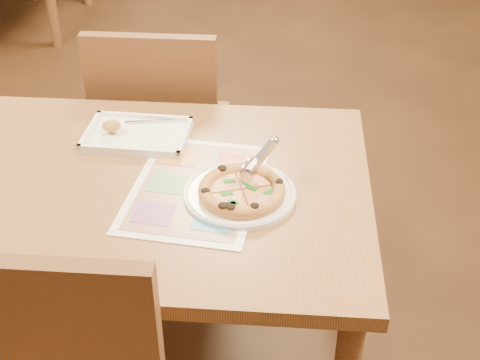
# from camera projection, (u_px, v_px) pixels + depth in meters

# --- Properties ---
(dining_table) EXTENTS (1.30, 0.85, 0.72)m
(dining_table) POSITION_uv_depth(u_px,v_px,m) (118.00, 208.00, 1.75)
(dining_table) COLOR #93623A
(dining_table) RESTS_ON ground
(chair_far) EXTENTS (0.42, 0.42, 0.47)m
(chair_far) POSITION_uv_depth(u_px,v_px,m) (160.00, 117.00, 2.28)
(chair_far) COLOR brown
(chair_far) RESTS_ON ground
(plate) EXTENTS (0.34, 0.34, 0.01)m
(plate) POSITION_uv_depth(u_px,v_px,m) (240.00, 194.00, 1.64)
(plate) COLOR white
(plate) RESTS_ON dining_table
(pizza) EXTENTS (0.21, 0.21, 0.03)m
(pizza) POSITION_uv_depth(u_px,v_px,m) (242.00, 190.00, 1.62)
(pizza) COLOR #DD924B
(pizza) RESTS_ON plate
(pizza_cutter) EXTENTS (0.09, 0.12, 0.08)m
(pizza_cutter) POSITION_uv_depth(u_px,v_px,m) (258.00, 161.00, 1.63)
(pizza_cutter) COLOR silver
(pizza_cutter) RESTS_ON pizza
(appetizer_tray) EXTENTS (0.29, 0.21, 0.05)m
(appetizer_tray) POSITION_uv_depth(u_px,v_px,m) (135.00, 136.00, 1.86)
(appetizer_tray) COLOR white
(appetizer_tray) RESTS_ON dining_table
(menu) EXTENTS (0.36, 0.47, 0.00)m
(menu) POSITION_uv_depth(u_px,v_px,m) (196.00, 187.00, 1.67)
(menu) COLOR white
(menu) RESTS_ON dining_table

